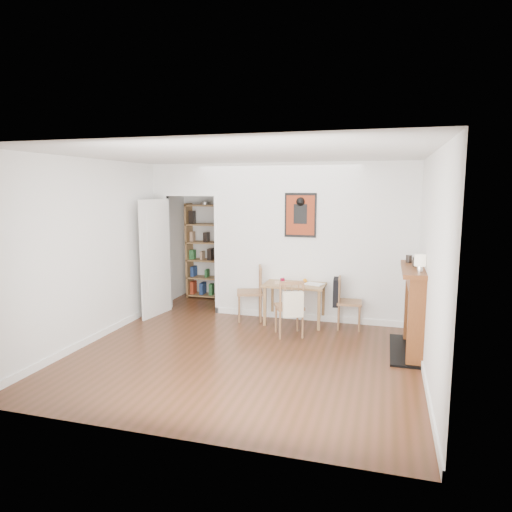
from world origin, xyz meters
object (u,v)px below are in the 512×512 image
(chair_right, at_px, (348,302))
(dining_table, at_px, (295,288))
(orange_fruit, at_px, (305,281))
(fireplace, at_px, (415,307))
(ceramic_jar_b, at_px, (409,259))
(notebook, at_px, (314,284))
(chair_front, at_px, (289,307))
(bookshelf, at_px, (207,251))
(mantel_lamp, at_px, (420,261))
(chair_left, at_px, (250,293))
(ceramic_jar_a, at_px, (417,262))
(red_glass, at_px, (283,281))

(chair_right, bearing_deg, dining_table, 178.13)
(dining_table, relative_size, orange_fruit, 13.69)
(fireplace, height_order, orange_fruit, fireplace)
(ceramic_jar_b, bearing_deg, notebook, 159.98)
(chair_front, distance_m, bookshelf, 2.90)
(mantel_lamp, bearing_deg, ceramic_jar_b, 97.67)
(bookshelf, relative_size, notebook, 6.55)
(dining_table, bearing_deg, ceramic_jar_b, -16.08)
(chair_left, relative_size, ceramic_jar_a, 7.49)
(orange_fruit, height_order, notebook, orange_fruit)
(bookshelf, distance_m, ceramic_jar_b, 4.17)
(bookshelf, bearing_deg, chair_front, -42.60)
(orange_fruit, height_order, ceramic_jar_b, ceramic_jar_b)
(chair_front, relative_size, orange_fruit, 12.18)
(ceramic_jar_a, bearing_deg, dining_table, 156.19)
(orange_fruit, bearing_deg, ceramic_jar_b, -20.76)
(orange_fruit, xyz_separation_m, mantel_lamp, (1.65, -1.32, 0.60))
(bookshelf, bearing_deg, dining_table, -32.30)
(chair_right, xyz_separation_m, notebook, (-0.55, 0.04, 0.25))
(red_glass, bearing_deg, dining_table, 20.18)
(chair_front, xyz_separation_m, ceramic_jar_b, (1.66, 0.14, 0.77))
(dining_table, bearing_deg, mantel_lamp, -34.07)
(fireplace, xyz_separation_m, ceramic_jar_b, (-0.09, 0.36, 0.60))
(dining_table, relative_size, ceramic_jar_a, 7.96)
(ceramic_jar_a, xyz_separation_m, ceramic_jar_b, (-0.08, 0.30, -0.01))
(red_glass, xyz_separation_m, ceramic_jar_a, (1.97, -0.72, 0.51))
(fireplace, bearing_deg, ceramic_jar_b, 103.78)
(dining_table, bearing_deg, orange_fruit, 34.25)
(chair_left, distance_m, fireplace, 2.70)
(ceramic_jar_b, bearing_deg, red_glass, 167.44)
(red_glass, relative_size, ceramic_jar_b, 0.87)
(chair_left, distance_m, chair_front, 1.03)
(chair_front, xyz_separation_m, notebook, (0.26, 0.65, 0.23))
(mantel_lamp, distance_m, ceramic_jar_a, 0.44)
(mantel_lamp, bearing_deg, chair_left, 154.60)
(chair_front, xyz_separation_m, fireplace, (1.74, -0.22, 0.18))
(fireplace, bearing_deg, chair_left, 161.59)
(notebook, distance_m, mantel_lamp, 2.03)
(red_glass, xyz_separation_m, notebook, (0.50, 0.09, -0.04))
(dining_table, bearing_deg, fireplace, -25.40)
(chair_right, distance_m, bookshelf, 3.24)
(chair_left, bearing_deg, chair_front, -38.04)
(ceramic_jar_a, bearing_deg, ceramic_jar_b, 105.64)
(dining_table, height_order, orange_fruit, orange_fruit)
(chair_right, distance_m, ceramic_jar_a, 1.44)
(ceramic_jar_b, bearing_deg, mantel_lamp, -82.33)
(chair_left, xyz_separation_m, ceramic_jar_a, (2.55, -0.79, 0.76))
(bookshelf, relative_size, fireplace, 1.51)
(notebook, bearing_deg, chair_front, -112.01)
(bookshelf, height_order, fireplace, bookshelf)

